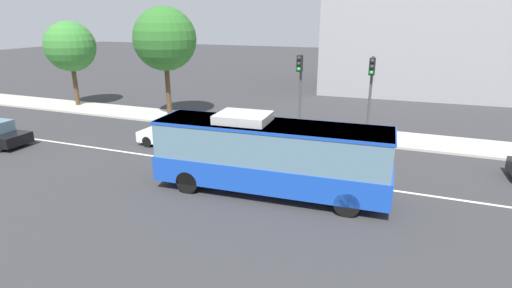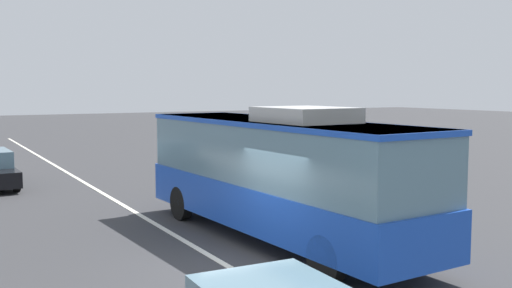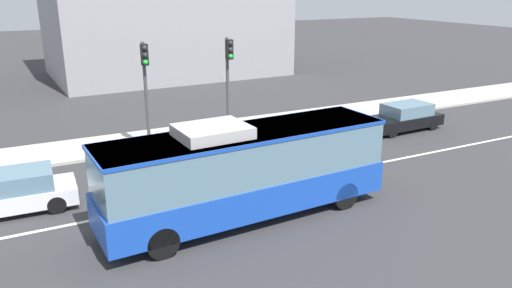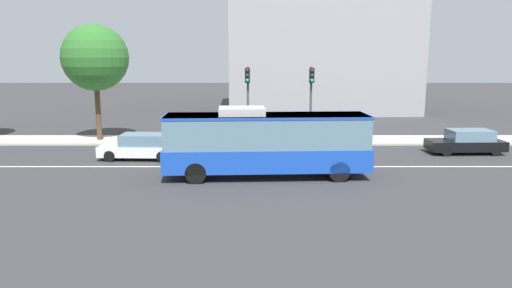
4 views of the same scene
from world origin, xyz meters
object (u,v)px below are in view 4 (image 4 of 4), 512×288
sedan_black_ahead (466,142)px  transit_bus (265,141)px  traffic_light_mid_block (310,92)px  sedan_white (140,147)px  traffic_light_near_corner (247,92)px  street_tree_kerbside_centre (94,58)px

sedan_black_ahead → transit_bus: bearing=22.9°
sedan_black_ahead → traffic_light_mid_block: size_ratio=0.88×
traffic_light_mid_block → sedan_white: bearing=-67.3°
transit_bus → sedan_white: (-7.16, 4.16, -1.09)m
traffic_light_near_corner → traffic_light_mid_block: 4.18m
transit_bus → street_tree_kerbside_centre: size_ratio=1.26×
transit_bus → sedan_white: bearing=147.0°
transit_bus → traffic_light_near_corner: size_ratio=1.94×
sedan_white → traffic_light_near_corner: bearing=-142.7°
traffic_light_mid_block → street_tree_kerbside_centre: street_tree_kerbside_centre is taller
sedan_white → traffic_light_near_corner: 8.00m
traffic_light_near_corner → traffic_light_mid_block: same height
sedan_white → street_tree_kerbside_centre: 8.74m
street_tree_kerbside_centre → traffic_light_mid_block: bearing=-5.7°
transit_bus → traffic_light_near_corner: traffic_light_near_corner is taller
transit_bus → street_tree_kerbside_centre: 15.62m
sedan_white → sedan_black_ahead: bearing=-173.1°
sedan_white → sedan_black_ahead: same height
sedan_white → street_tree_kerbside_centre: size_ratio=0.57×
street_tree_kerbside_centre → traffic_light_near_corner: bearing=-7.9°
transit_bus → street_tree_kerbside_centre: (-11.43, 9.90, 3.95)m
transit_bus → sedan_black_ahead: 13.73m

